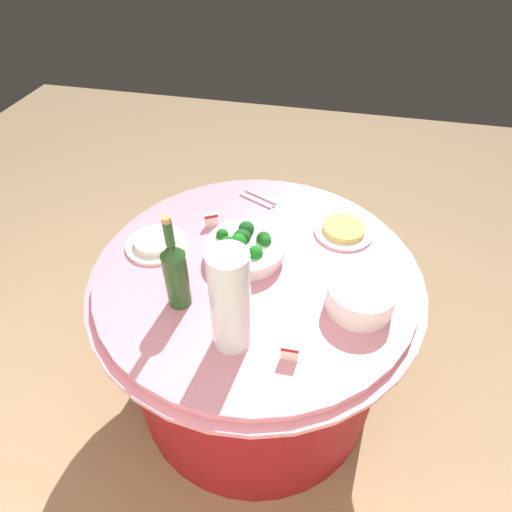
% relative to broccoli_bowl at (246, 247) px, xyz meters
% --- Properties ---
extents(ground_plane, '(6.00, 6.00, 0.00)m').
position_rel_broccoli_bowl_xyz_m(ground_plane, '(-0.05, 0.05, -0.78)').
color(ground_plane, '#9E7F5B').
extents(buffet_table, '(1.16, 1.16, 0.74)m').
position_rel_broccoli_bowl_xyz_m(buffet_table, '(-0.05, 0.05, -0.41)').
color(buffet_table, maroon).
rests_on(buffet_table, ground_plane).
extents(broccoli_bowl, '(0.28, 0.28, 0.11)m').
position_rel_broccoli_bowl_xyz_m(broccoli_bowl, '(0.00, 0.00, 0.00)').
color(broccoli_bowl, white).
rests_on(broccoli_bowl, buffet_table).
extents(plate_stack, '(0.21, 0.21, 0.09)m').
position_rel_broccoli_bowl_xyz_m(plate_stack, '(-0.40, 0.15, 0.00)').
color(plate_stack, white).
rests_on(plate_stack, buffet_table).
extents(wine_bottle, '(0.07, 0.07, 0.34)m').
position_rel_broccoli_bowl_xyz_m(wine_bottle, '(0.15, 0.25, 0.09)').
color(wine_bottle, '#234A1F').
rests_on(wine_bottle, buffet_table).
extents(decorative_fruit_vase, '(0.11, 0.11, 0.34)m').
position_rel_broccoli_bowl_xyz_m(decorative_fruit_vase, '(-0.04, 0.36, 0.12)').
color(decorative_fruit_vase, silver).
rests_on(decorative_fruit_vase, buffet_table).
extents(serving_tongs, '(0.16, 0.11, 0.01)m').
position_rel_broccoli_bowl_xyz_m(serving_tongs, '(0.03, -0.34, -0.04)').
color(serving_tongs, silver).
rests_on(serving_tongs, buffet_table).
extents(food_plate_rice, '(0.22, 0.22, 0.03)m').
position_rel_broccoli_bowl_xyz_m(food_plate_rice, '(0.33, 0.02, -0.03)').
color(food_plate_rice, white).
rests_on(food_plate_rice, buffet_table).
extents(food_plate_noodles, '(0.22, 0.22, 0.03)m').
position_rel_broccoli_bowl_xyz_m(food_plate_noodles, '(-0.33, -0.20, -0.03)').
color(food_plate_noodles, white).
rests_on(food_plate_noodles, buffet_table).
extents(label_placard_front, '(0.05, 0.01, 0.05)m').
position_rel_broccoli_bowl_xyz_m(label_placard_front, '(-0.22, 0.39, -0.01)').
color(label_placard_front, white).
rests_on(label_placard_front, buffet_table).
extents(label_placard_mid, '(0.05, 0.03, 0.05)m').
position_rel_broccoli_bowl_xyz_m(label_placard_mid, '(0.17, -0.14, -0.01)').
color(label_placard_mid, white).
rests_on(label_placard_mid, buffet_table).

